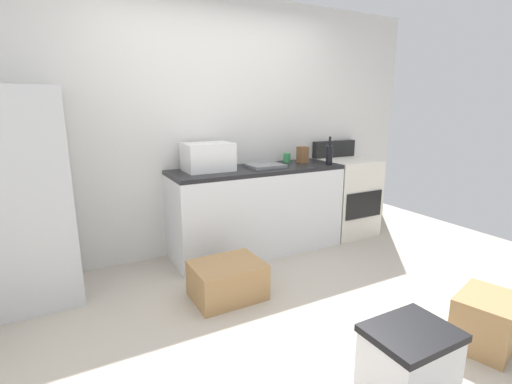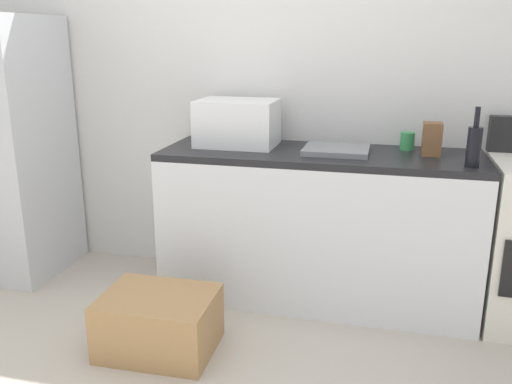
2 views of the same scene
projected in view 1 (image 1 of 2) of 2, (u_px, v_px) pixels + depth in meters
The scene contains 13 objects.
ground_plane at pixel (297, 310), 2.78m from camera, with size 6.00×6.00×0.00m, color #B2A899.
wall_back at pixel (216, 127), 3.82m from camera, with size 5.00×0.10×2.60m, color silver.
kitchen_counter at pixel (257, 210), 3.85m from camera, with size 1.80×0.60×0.90m.
refrigerator at pixel (23, 199), 2.78m from camera, with size 0.68×0.66×1.66m, color silver.
stove_oven at pixel (346, 195), 4.41m from camera, with size 0.60×0.61×1.10m.
microwave at pixel (208, 157), 3.54m from camera, with size 0.46×0.34×0.27m, color white.
sink_basin at pixel (265, 165), 3.79m from camera, with size 0.36×0.32×0.03m, color slate.
wine_bottle at pixel (329, 154), 3.92m from camera, with size 0.07×0.07×0.30m.
coffee_mug at pixel (287, 158), 4.10m from camera, with size 0.08×0.08×0.10m, color #338C4C.
knife_block at pixel (303, 155), 4.04m from camera, with size 0.10×0.10×0.18m, color brown.
cardboard_box_large at pixel (227, 280), 2.94m from camera, with size 0.55×0.43×0.30m, color #A37A4C.
cardboard_box_medium at pixel (486, 321), 2.35m from camera, with size 0.42×0.32×0.34m, color #A37A4C.
storage_bin at pixel (409, 361), 1.95m from camera, with size 0.46×0.36×0.38m.
Camera 1 is at (-1.45, -2.06, 1.52)m, focal length 25.64 mm.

